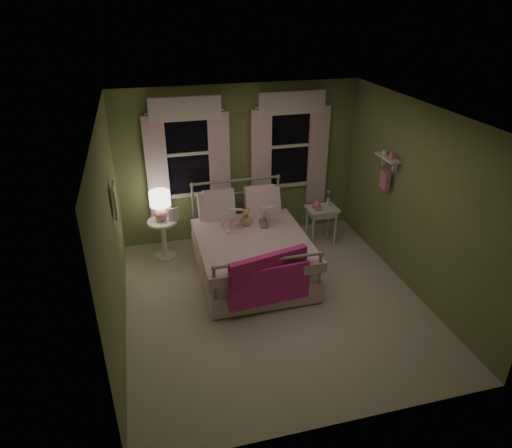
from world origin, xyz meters
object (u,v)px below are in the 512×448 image
object	(u,v)px
child_right	(261,206)
nightstand_left	(163,234)
bed	(250,250)
table_lamp	(160,203)
teddy_bear	(246,219)
child_left	(225,207)
nightstand_right	(322,213)

from	to	relation	value
child_right	nightstand_left	xyz separation A→B (m)	(-1.50, 0.38, -0.48)
bed	table_lamp	distance (m)	1.57
teddy_bear	table_lamp	xyz separation A→B (m)	(-1.22, 0.53, 0.16)
table_lamp	nightstand_left	bearing A→B (deg)	0.00
bed	nightstand_left	world-z (taller)	bed
bed	child_right	bearing A→B (deg)	56.40
bed	child_left	xyz separation A→B (m)	(-0.28, 0.42, 0.56)
bed	child_left	size ratio (longest dim) A/B	2.72
table_lamp	nightstand_right	distance (m)	2.65
table_lamp	child_right	bearing A→B (deg)	-14.03
bed	nightstand_right	world-z (taller)	bed
nightstand_left	bed	bearing A→B (deg)	-33.07
teddy_bear	nightstand_right	bearing A→B (deg)	14.55
nightstand_left	nightstand_right	xyz separation A→B (m)	(2.61, -0.17, 0.13)
bed	nightstand_left	size ratio (longest dim) A/B	3.13
child_left	nightstand_left	xyz separation A→B (m)	(-0.94, 0.38, -0.52)
teddy_bear	child_left	bearing A→B (deg)	150.50
nightstand_right	child_right	bearing A→B (deg)	-169.67
bed	teddy_bear	xyz separation A→B (m)	(0.00, 0.26, 0.41)
teddy_bear	nightstand_right	world-z (taller)	teddy_bear
child_left	nightstand_left	size ratio (longest dim) A/B	1.15
table_lamp	bed	bearing A→B (deg)	-33.07
bed	nightstand_left	xyz separation A→B (m)	(-1.22, 0.80, 0.03)
child_left	child_right	bearing A→B (deg)	-178.10
nightstand_left	nightstand_right	distance (m)	2.62
child_right	child_left	bearing A→B (deg)	7.92
bed	teddy_bear	bearing A→B (deg)	90.00
table_lamp	nightstand_right	bearing A→B (deg)	-3.82
child_left	nightstand_right	xyz separation A→B (m)	(1.67, 0.20, -0.39)
nightstand_left	nightstand_right	bearing A→B (deg)	-3.82
teddy_bear	nightstand_left	distance (m)	1.39
nightstand_left	teddy_bear	bearing A→B (deg)	-23.58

